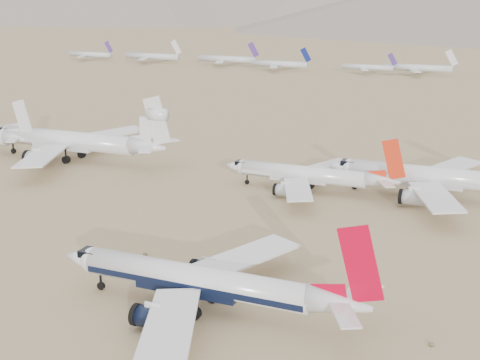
{
  "coord_description": "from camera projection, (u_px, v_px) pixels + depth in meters",
  "views": [
    {
      "loc": [
        33.09,
        -86.96,
        48.47
      ],
      "look_at": [
        -24.99,
        47.35,
        7.0
      ],
      "focal_mm": 50.0,
      "sensor_mm": 36.0,
      "label": 1
    }
  ],
  "objects": [
    {
      "name": "main_airliner",
      "position": [
        208.0,
        283.0,
        103.55
      ],
      "size": [
        50.68,
        49.5,
        17.89
      ],
      "color": "white",
      "rests_on": "ground"
    },
    {
      "name": "row2_gold_tail",
      "position": [
        441.0,
        178.0,
        160.1
      ],
      "size": [
        52.84,
        51.68,
        18.81
      ],
      "color": "white",
      "rests_on": "ground"
    },
    {
      "name": "ground",
      "position": [
        267.0,
        318.0,
        102.64
      ],
      "size": [
        7000.0,
        7000.0,
        0.0
      ],
      "primitive_type": "plane",
      "color": "#8B6F51",
      "rests_on": "ground"
    },
    {
      "name": "distant_storage_row",
      "position": [
        397.0,
        67.0,
        399.71
      ],
      "size": [
        483.76,
        54.87,
        14.19
      ],
      "color": "silver",
      "rests_on": "ground"
    },
    {
      "name": "row2_white_trijet",
      "position": [
        77.0,
        141.0,
        195.86
      ],
      "size": [
        59.82,
        58.46,
        21.2
      ],
      "color": "white",
      "rests_on": "ground"
    },
    {
      "name": "row2_orange_tail",
      "position": [
        310.0,
        175.0,
        166.23
      ],
      "size": [
        43.4,
        42.46,
        15.48
      ],
      "color": "white",
      "rests_on": "ground"
    }
  ]
}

